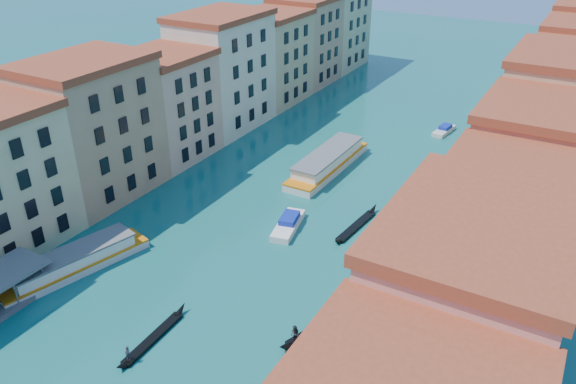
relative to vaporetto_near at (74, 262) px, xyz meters
name	(u,v)px	position (x,y,z in m)	size (l,w,h in m)	color
left_bank_palazzos	(202,84)	(-12.00, 41.32, 8.52)	(12.80, 128.40, 21.00)	tan
right_bank_palazzos	(542,146)	(44.00, 41.64, 8.56)	(12.80, 128.40, 21.00)	#98352D
quay	(470,193)	(36.00, 41.64, -0.69)	(4.00, 140.00, 1.00)	#B0A38E
restaurant_awnings	(360,366)	(36.19, -0.36, 1.80)	(3.20, 44.55, 3.12)	maroon
mooring_poles_right	(353,329)	(33.10, 5.44, 0.11)	(1.44, 54.24, 3.20)	brown
vaporetto_near	(74,262)	(0.00, 0.00, 0.00)	(8.42, 18.21, 2.64)	silver
vaporetto_far	(328,161)	(13.77, 39.54, 0.20)	(5.09, 20.88, 3.09)	silver
gondola_fore	(153,337)	(15.93, -4.47, -0.83)	(1.22, 10.81, 2.16)	black
gondola_right	(324,323)	(29.91, 5.59, -0.69)	(5.49, 12.70, 2.63)	black
gondola_far	(357,225)	(24.97, 25.42, -0.85)	(2.02, 11.80, 1.67)	black
motorboat_mid	(288,224)	(17.15, 20.67, -0.55)	(4.12, 8.30, 1.65)	white
motorboat_far	(444,130)	(25.67, 64.55, -0.67)	(2.88, 6.69, 1.34)	silver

